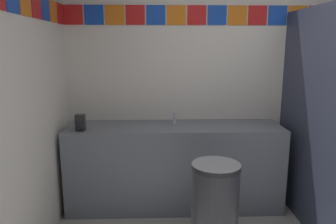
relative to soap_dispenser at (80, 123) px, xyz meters
name	(u,v)px	position (x,y,z in m)	size (l,w,h in m)	color
wall_back	(243,81)	(1.70, 0.48, 0.35)	(3.85, 0.09, 2.60)	silver
vanity_counter	(174,165)	(0.92, 0.16, -0.51)	(2.20, 0.56, 0.88)	slate
faucet_center	(174,119)	(0.92, 0.25, -0.03)	(0.04, 0.10, 0.14)	silver
soap_dispenser	(80,123)	(0.00, 0.00, 0.00)	(0.09, 0.09, 0.16)	black
trash_bin	(215,207)	(1.22, -0.61, -0.58)	(0.40, 0.40, 0.75)	#333338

